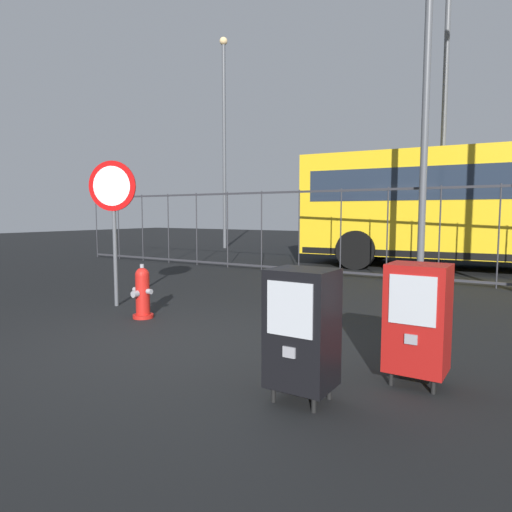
{
  "coord_description": "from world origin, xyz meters",
  "views": [
    {
      "loc": [
        3.32,
        -3.57,
        1.43
      ],
      "look_at": [
        0.3,
        1.2,
        0.9
      ],
      "focal_mm": 31.61,
      "sensor_mm": 36.0,
      "label": 1
    }
  ],
  "objects_px": {
    "stop_sign": "(113,203)",
    "street_light_far_right": "(427,60)",
    "bus_far": "(458,206)",
    "newspaper_box_primary": "(302,328)",
    "fire_hydrant": "(142,293)",
    "street_light_far_left": "(445,97)",
    "newspaper_box_secondary": "(418,318)",
    "street_light_near_right": "(224,130)"
  },
  "relations": [
    {
      "from": "newspaper_box_primary",
      "to": "bus_far",
      "type": "relative_size",
      "value": 0.1
    },
    {
      "from": "street_light_far_left",
      "to": "street_light_far_right",
      "type": "relative_size",
      "value": 1.03
    },
    {
      "from": "newspaper_box_primary",
      "to": "stop_sign",
      "type": "bearing_deg",
      "value": 157.72
    },
    {
      "from": "bus_far",
      "to": "street_light_far_right",
      "type": "distance_m",
      "value": 8.35
    },
    {
      "from": "fire_hydrant",
      "to": "newspaper_box_secondary",
      "type": "distance_m",
      "value": 3.78
    },
    {
      "from": "street_light_near_right",
      "to": "street_light_far_left",
      "type": "distance_m",
      "value": 9.02
    },
    {
      "from": "newspaper_box_primary",
      "to": "street_light_near_right",
      "type": "xyz_separation_m",
      "value": [
        -9.63,
        12.13,
        4.24
      ]
    },
    {
      "from": "newspaper_box_secondary",
      "to": "street_light_far_left",
      "type": "relative_size",
      "value": 0.13
    },
    {
      "from": "stop_sign",
      "to": "bus_far",
      "type": "relative_size",
      "value": 0.21
    },
    {
      "from": "newspaper_box_primary",
      "to": "newspaper_box_secondary",
      "type": "relative_size",
      "value": 1.0
    },
    {
      "from": "newspaper_box_primary",
      "to": "street_light_far_left",
      "type": "xyz_separation_m",
      "value": [
        -0.85,
        10.1,
        3.96
      ]
    },
    {
      "from": "street_light_near_right",
      "to": "street_light_far_right",
      "type": "xyz_separation_m",
      "value": [
        9.1,
        -5.74,
        -0.42
      ]
    },
    {
      "from": "bus_far",
      "to": "newspaper_box_secondary",
      "type": "bearing_deg",
      "value": -78.23
    },
    {
      "from": "stop_sign",
      "to": "street_light_near_right",
      "type": "height_order",
      "value": "street_light_near_right"
    },
    {
      "from": "stop_sign",
      "to": "street_light_far_right",
      "type": "relative_size",
      "value": 0.29
    },
    {
      "from": "newspaper_box_secondary",
      "to": "bus_far",
      "type": "xyz_separation_m",
      "value": [
        -1.69,
        13.46,
        1.14
      ]
    },
    {
      "from": "stop_sign",
      "to": "bus_far",
      "type": "distance_m",
      "value": 12.98
    },
    {
      "from": "street_light_near_right",
      "to": "stop_sign",
      "type": "bearing_deg",
      "value": -61.93
    },
    {
      "from": "newspaper_box_primary",
      "to": "street_light_far_right",
      "type": "xyz_separation_m",
      "value": [
        -0.53,
        6.39,
        3.82
      ]
    },
    {
      "from": "newspaper_box_secondary",
      "to": "stop_sign",
      "type": "distance_m",
      "value": 4.89
    },
    {
      "from": "street_light_near_right",
      "to": "street_light_far_left",
      "type": "xyz_separation_m",
      "value": [
        8.78,
        -2.03,
        -0.29
      ]
    },
    {
      "from": "fire_hydrant",
      "to": "street_light_far_left",
      "type": "xyz_separation_m",
      "value": [
        2.24,
        8.79,
        4.17
      ]
    },
    {
      "from": "street_light_far_right",
      "to": "newspaper_box_primary",
      "type": "bearing_deg",
      "value": -85.25
    },
    {
      "from": "fire_hydrant",
      "to": "street_light_far_right",
      "type": "xyz_separation_m",
      "value": [
        2.55,
        5.08,
        4.04
      ]
    },
    {
      "from": "fire_hydrant",
      "to": "bus_far",
      "type": "xyz_separation_m",
      "value": [
        2.05,
        12.97,
        1.36
      ]
    },
    {
      "from": "bus_far",
      "to": "street_light_near_right",
      "type": "xyz_separation_m",
      "value": [
        -8.59,
        -2.15,
        3.11
      ]
    },
    {
      "from": "fire_hydrant",
      "to": "stop_sign",
      "type": "relative_size",
      "value": 0.33
    },
    {
      "from": "stop_sign",
      "to": "street_light_far_right",
      "type": "height_order",
      "value": "street_light_far_right"
    },
    {
      "from": "newspaper_box_primary",
      "to": "street_light_far_right",
      "type": "bearing_deg",
      "value": 94.75
    },
    {
      "from": "fire_hydrant",
      "to": "street_light_near_right",
      "type": "xyz_separation_m",
      "value": [
        -6.54,
        10.82,
        4.46
      ]
    },
    {
      "from": "newspaper_box_primary",
      "to": "street_light_far_right",
      "type": "distance_m",
      "value": 7.46
    },
    {
      "from": "bus_far",
      "to": "street_light_far_left",
      "type": "distance_m",
      "value": 5.04
    },
    {
      "from": "street_light_near_right",
      "to": "street_light_far_right",
      "type": "bearing_deg",
      "value": -32.27
    },
    {
      "from": "newspaper_box_primary",
      "to": "fire_hydrant",
      "type": "bearing_deg",
      "value": 157.03
    },
    {
      "from": "newspaper_box_secondary",
      "to": "fire_hydrant",
      "type": "bearing_deg",
      "value": 172.53
    },
    {
      "from": "fire_hydrant",
      "to": "street_light_far_right",
      "type": "height_order",
      "value": "street_light_far_right"
    },
    {
      "from": "bus_far",
      "to": "street_light_far_left",
      "type": "relative_size",
      "value": 1.35
    },
    {
      "from": "newspaper_box_secondary",
      "to": "bus_far",
      "type": "bearing_deg",
      "value": 97.18
    },
    {
      "from": "stop_sign",
      "to": "street_light_far_right",
      "type": "xyz_separation_m",
      "value": [
        3.51,
        4.73,
        2.79
      ]
    },
    {
      "from": "fire_hydrant",
      "to": "street_light_near_right",
      "type": "bearing_deg",
      "value": 121.16
    },
    {
      "from": "stop_sign",
      "to": "street_light_far_right",
      "type": "bearing_deg",
      "value": 53.4
    },
    {
      "from": "bus_far",
      "to": "street_light_far_right",
      "type": "bearing_deg",
      "value": -81.76
    }
  ]
}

